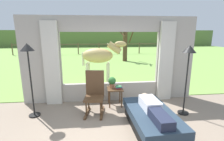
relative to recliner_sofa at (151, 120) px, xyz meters
name	(u,v)px	position (x,y,z in m)	size (l,w,h in m)	color
back_wall_with_window	(110,61)	(-0.73, 1.74, 1.03)	(5.20, 0.12, 2.55)	#ADA599
curtain_panel_left	(52,64)	(-2.42, 1.60, 0.98)	(0.44, 0.10, 2.40)	beige
curtain_panel_right	(166,62)	(0.96, 1.60, 0.98)	(0.44, 0.10, 2.40)	beige
outdoor_pasture_lawn	(99,55)	(-0.73, 12.64, -0.21)	(36.00, 21.68, 0.02)	#759E47
distant_hill_ridge	(97,38)	(-0.73, 22.48, 0.98)	(36.00, 2.00, 2.40)	#58713A
recliner_sofa	(151,120)	(0.00, 0.00, 0.00)	(0.98, 1.74, 0.42)	black
reclining_person	(153,108)	(0.00, -0.05, 0.30)	(0.37, 1.44, 0.22)	silver
rocking_chair	(95,93)	(-1.22, 0.93, 0.33)	(0.55, 0.74, 1.12)	#4C331E
side_table	(115,91)	(-0.64, 1.30, 0.21)	(0.44, 0.44, 0.52)	#4C331E
potted_plant	(112,82)	(-0.72, 1.36, 0.48)	(0.22, 0.22, 0.32)	#9E6042
book_stack	(119,87)	(-0.55, 1.24, 0.35)	(0.19, 0.16, 0.09)	#B22D28
floor_lamp_left	(28,58)	(-2.77, 0.90, 1.27)	(0.32, 0.32, 1.84)	black
floor_lamp_right	(189,59)	(1.09, 0.61, 1.22)	(0.32, 0.32, 1.79)	black
horse	(100,56)	(-0.99, 3.50, 0.94)	(1.82, 0.77, 1.73)	tan
pasture_tree	(125,43)	(1.04, 8.76, 1.14)	(1.07, 1.08, 2.92)	#4C3823
pasture_fence_line	(99,47)	(-0.73, 13.06, 0.53)	(16.10, 0.10, 1.10)	brown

